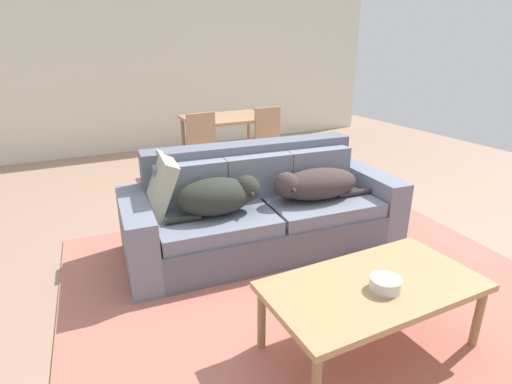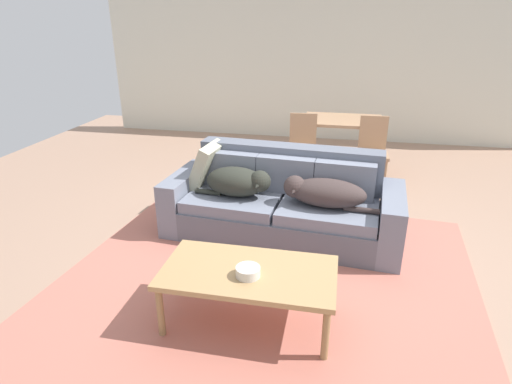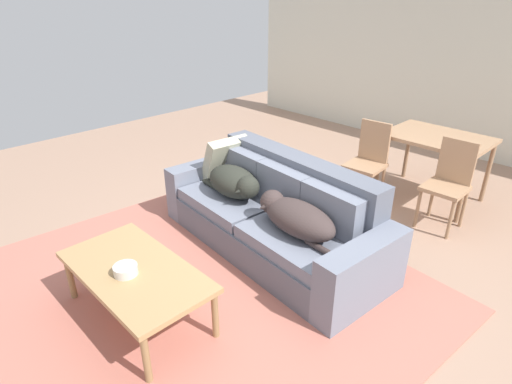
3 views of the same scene
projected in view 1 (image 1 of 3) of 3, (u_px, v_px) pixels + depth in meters
ground_plane at (278, 244)px, 3.69m from camera, size 10.00×10.00×0.00m
back_partition at (158, 65)px, 6.57m from camera, size 8.00×0.12×2.70m
area_rug at (318, 295)px, 2.94m from camera, size 3.74×3.49×0.01m
couch at (262, 210)px, 3.59m from camera, size 2.43×1.12×0.87m
dog_on_left_cushion at (220, 196)px, 3.21m from camera, size 0.79×0.43×0.29m
dog_on_right_cushion at (315, 184)px, 3.51m from camera, size 0.91×0.43×0.28m
throw_pillow_by_left_arm at (159, 187)px, 3.22m from camera, size 0.34×0.51×0.49m
coffee_table at (373, 290)px, 2.31m from camera, size 1.24×0.66×0.45m
bowl_on_coffee_table at (385, 284)px, 2.23m from camera, size 0.17×0.17×0.07m
dining_table at (226, 123)px, 5.45m from camera, size 1.10×0.81×0.77m
dining_chair_near_left at (206, 150)px, 4.81m from camera, size 0.43×0.43×0.93m
dining_chair_near_right at (271, 141)px, 5.24m from camera, size 0.41×0.41×0.93m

